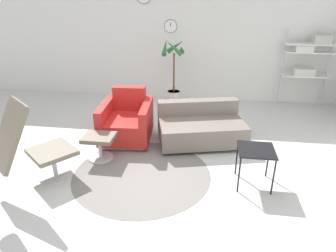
# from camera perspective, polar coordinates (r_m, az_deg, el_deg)

# --- Properties ---
(ground_plane) EXTENTS (12.00, 12.00, 0.00)m
(ground_plane) POSITION_cam_1_polar(r_m,az_deg,el_deg) (4.31, -3.88, -7.32)
(ground_plane) COLOR silver
(wall_back) EXTENTS (12.00, 0.09, 2.80)m
(wall_back) POSITION_cam_1_polar(r_m,az_deg,el_deg) (6.78, 1.24, 16.94)
(wall_back) COLOR silver
(wall_back) RESTS_ON ground_plane
(round_rug) EXTENTS (1.85, 1.85, 0.01)m
(round_rug) POSITION_cam_1_polar(r_m,az_deg,el_deg) (4.11, -4.99, -9.02)
(round_rug) COLOR slate
(round_rug) RESTS_ON ground_plane
(lounge_chair) EXTENTS (1.02, 1.08, 1.21)m
(lounge_chair) POSITION_cam_1_polar(r_m,az_deg,el_deg) (3.92, -26.46, -1.81)
(lounge_chair) COLOR #BCBCC1
(lounge_chair) RESTS_ON ground_plane
(ottoman) EXTENTS (0.44, 0.37, 0.37)m
(ottoman) POSITION_cam_1_polar(r_m,az_deg,el_deg) (4.44, -12.93, -3.00)
(ottoman) COLOR #BCBCC1
(ottoman) RESTS_ON ground_plane
(armchair_red) EXTENTS (0.84, 0.95, 0.81)m
(armchair_red) POSITION_cam_1_polar(r_m,az_deg,el_deg) (4.96, -7.83, 0.74)
(armchair_red) COLOR silver
(armchair_red) RESTS_ON ground_plane
(couch_low) EXTENTS (1.49, 1.13, 0.62)m
(couch_low) POSITION_cam_1_polar(r_m,az_deg,el_deg) (4.86, 6.24, -0.39)
(couch_low) COLOR black
(couch_low) RESTS_ON ground_plane
(side_table) EXTENTS (0.44, 0.44, 0.50)m
(side_table) POSITION_cam_1_polar(r_m,az_deg,el_deg) (3.83, 16.42, -4.99)
(side_table) COLOR black
(side_table) RESTS_ON ground_plane
(potted_plant) EXTENTS (0.44, 0.44, 1.42)m
(potted_plant) POSITION_cam_1_polar(r_m,az_deg,el_deg) (6.36, 1.08, 8.77)
(potted_plant) COLOR silver
(potted_plant) RESTS_ON ground_plane
(shelf_unit) EXTENTS (0.95, 0.28, 1.61)m
(shelf_unit) POSITION_cam_1_polar(r_m,az_deg,el_deg) (6.80, 25.28, 11.95)
(shelf_unit) COLOR #BCBCC1
(shelf_unit) RESTS_ON ground_plane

